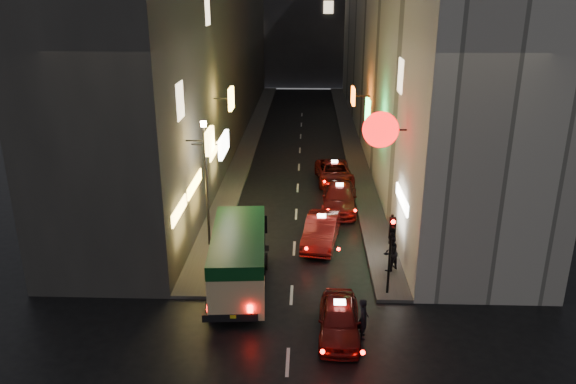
# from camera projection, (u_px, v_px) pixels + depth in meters

# --- Properties ---
(building_left) EXTENTS (7.65, 52.00, 18.00)m
(building_left) POSITION_uv_depth(u_px,v_px,m) (201.00, 30.00, 44.68)
(building_left) COLOR #3B3935
(building_left) RESTS_ON ground
(building_right) EXTENTS (7.97, 52.00, 18.00)m
(building_right) POSITION_uv_depth(u_px,v_px,m) (403.00, 31.00, 44.15)
(building_right) COLOR beige
(building_right) RESTS_ON ground
(sidewalk_left) EXTENTS (1.50, 52.00, 0.15)m
(sidewalk_left) POSITION_uv_depth(u_px,v_px,m) (250.00, 139.00, 47.60)
(sidewalk_left) COLOR #484543
(sidewalk_left) RESTS_ON ground
(sidewalk_right) EXTENTS (1.50, 52.00, 0.15)m
(sidewalk_right) POSITION_uv_depth(u_px,v_px,m) (351.00, 140.00, 47.31)
(sidewalk_right) COLOR #484543
(sidewalk_right) RESTS_ON ground
(minibus) EXTENTS (2.59, 6.27, 2.64)m
(minibus) POSITION_uv_depth(u_px,v_px,m) (239.00, 254.00, 23.39)
(minibus) COLOR #D9C088
(minibus) RESTS_ON ground
(taxi_near) EXTENTS (2.11, 4.78, 1.67)m
(taxi_near) POSITION_uv_depth(u_px,v_px,m) (339.00, 317.00, 20.56)
(taxi_near) COLOR #62100F
(taxi_near) RESTS_ON ground
(taxi_second) EXTENTS (2.93, 5.51, 1.84)m
(taxi_second) POSITION_uv_depth(u_px,v_px,m) (321.00, 228.00, 27.98)
(taxi_second) COLOR #62100F
(taxi_second) RESTS_ON ground
(taxi_third) EXTENTS (2.44, 5.31, 1.82)m
(taxi_third) POSITION_uv_depth(u_px,v_px,m) (339.00, 196.00, 32.46)
(taxi_third) COLOR #62100F
(taxi_third) RESTS_ON ground
(taxi_far) EXTENTS (2.42, 5.12, 1.75)m
(taxi_far) POSITION_uv_depth(u_px,v_px,m) (334.00, 171.00, 36.98)
(taxi_far) COLOR #62100F
(taxi_far) RESTS_ON ground
(pedestrian_crossing) EXTENTS (0.39, 0.60, 1.79)m
(pedestrian_crossing) POSITION_uv_depth(u_px,v_px,m) (363.00, 316.00, 20.37)
(pedestrian_crossing) COLOR black
(pedestrian_crossing) RESTS_ON ground
(pedestrian_sidewalk) EXTENTS (0.84, 0.83, 1.94)m
(pedestrian_sidewalk) POSITION_uv_depth(u_px,v_px,m) (390.00, 250.00, 24.99)
(pedestrian_sidewalk) COLOR black
(pedestrian_sidewalk) RESTS_ON sidewalk_right
(traffic_light) EXTENTS (0.26, 0.43, 3.50)m
(traffic_light) POSITION_uv_depth(u_px,v_px,m) (391.00, 238.00, 22.44)
(traffic_light) COLOR black
(traffic_light) RESTS_ON sidewalk_right
(lamp_post) EXTENTS (0.28, 0.28, 6.22)m
(lamp_post) POSITION_uv_depth(u_px,v_px,m) (206.00, 176.00, 26.62)
(lamp_post) COLOR black
(lamp_post) RESTS_ON sidewalk_left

